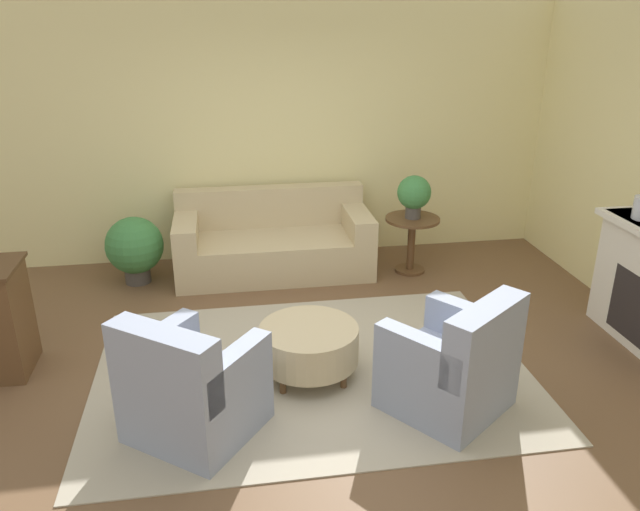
# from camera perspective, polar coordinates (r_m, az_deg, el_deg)

# --- Properties ---
(ground_plane) EXTENTS (16.00, 16.00, 0.00)m
(ground_plane) POSITION_cam_1_polar(r_m,az_deg,el_deg) (4.99, -0.71, -10.48)
(ground_plane) COLOR brown
(wall_back) EXTENTS (9.09, 0.12, 2.80)m
(wall_back) POSITION_cam_1_polar(r_m,az_deg,el_deg) (6.92, -4.00, 11.28)
(wall_back) COLOR beige
(wall_back) RESTS_ON ground_plane
(rug) EXTENTS (3.35, 2.39, 0.01)m
(rug) POSITION_cam_1_polar(r_m,az_deg,el_deg) (4.99, -0.71, -10.43)
(rug) COLOR #B2A893
(rug) RESTS_ON ground_plane
(couch) EXTENTS (2.04, 0.92, 0.85)m
(couch) POSITION_cam_1_polar(r_m,az_deg,el_deg) (6.68, -4.30, 1.12)
(couch) COLOR #C6B289
(couch) RESTS_ON ground_plane
(armchair_left) EXTENTS (1.04, 1.04, 0.87)m
(armchair_left) POSITION_cam_1_polar(r_m,az_deg,el_deg) (4.24, -11.77, -11.92)
(armchair_left) COLOR #8E99B2
(armchair_left) RESTS_ON rug
(armchair_right) EXTENTS (1.04, 1.04, 0.87)m
(armchair_right) POSITION_cam_1_polar(r_m,az_deg,el_deg) (4.49, 12.10, -9.87)
(armchair_right) COLOR #8E99B2
(armchair_right) RESTS_ON rug
(ottoman_table) EXTENTS (0.76, 0.76, 0.40)m
(ottoman_table) POSITION_cam_1_polar(r_m,az_deg,el_deg) (4.81, -1.02, -8.10)
(ottoman_table) COLOR #C6B289
(ottoman_table) RESTS_ON rug
(side_table) EXTENTS (0.57, 0.57, 0.61)m
(side_table) POSITION_cam_1_polar(r_m,az_deg,el_deg) (6.66, 8.38, 1.91)
(side_table) COLOR brown
(side_table) RESTS_ON ground_plane
(potted_plant_on_side_table) EXTENTS (0.35, 0.35, 0.45)m
(potted_plant_on_side_table) POSITION_cam_1_polar(r_m,az_deg,el_deg) (6.52, 8.60, 5.60)
(potted_plant_on_side_table) COLOR #4C4742
(potted_plant_on_side_table) RESTS_ON side_table
(potted_plant_floor) EXTENTS (0.58, 0.58, 0.70)m
(potted_plant_floor) POSITION_cam_1_polar(r_m,az_deg,el_deg) (6.61, -16.59, 0.76)
(potted_plant_floor) COLOR #4C4742
(potted_plant_floor) RESTS_ON ground_plane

